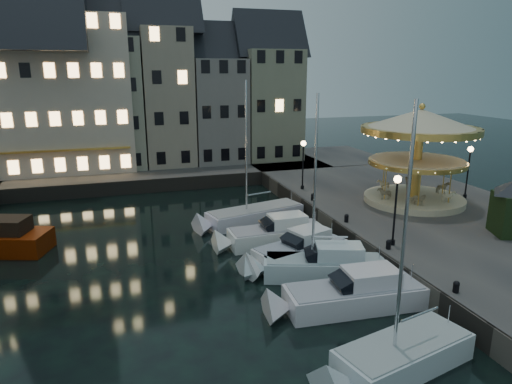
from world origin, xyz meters
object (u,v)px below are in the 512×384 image
object	(u,v)px
streetlamp_d	(469,165)
motorboat_d	(295,253)
bollard_d	(313,197)
streetlamp_c	(303,158)
bollard_c	(346,218)
streetlamp_b	(396,200)
motorboat_a	(393,360)
bollard_a	(456,286)
motorboat_f	(249,217)
motorboat_b	(346,296)
carousel	(419,138)
motorboat_c	(317,266)
bollard_b	(389,244)
motorboat_e	(271,235)

from	to	relation	value
streetlamp_d	motorboat_d	bearing A→B (deg)	-163.23
bollard_d	motorboat_d	distance (m)	9.37
streetlamp_c	bollard_c	distance (m)	9.34
streetlamp_b	streetlamp_d	size ratio (longest dim) A/B	1.00
bollard_c	motorboat_a	size ratio (longest dim) A/B	0.05
bollard_a	motorboat_f	bearing A→B (deg)	108.65
motorboat_f	motorboat_b	bearing A→B (deg)	-86.00
motorboat_f	carousel	distance (m)	14.08
bollard_d	carousel	world-z (taller)	carousel
bollard_d	motorboat_d	world-z (taller)	motorboat_d
motorboat_a	motorboat_c	world-z (taller)	motorboat_a
motorboat_d	streetlamp_d	bearing A→B (deg)	16.77
bollard_b	bollard_a	bearing A→B (deg)	-90.00
streetlamp_b	bollard_a	bearing A→B (deg)	-95.71
streetlamp_b	motorboat_a	bearing A→B (deg)	-122.98
bollard_d	motorboat_f	xyz separation A→B (m)	(-5.32, -0.22, -1.07)
motorboat_d	motorboat_e	world-z (taller)	same
bollard_b	motorboat_f	bearing A→B (deg)	117.39
motorboat_a	streetlamp_d	bearing A→B (deg)	42.76
streetlamp_b	bollard_c	bearing A→B (deg)	97.59
bollard_c	motorboat_f	bearing A→B (deg)	135.26
bollard_b	motorboat_e	distance (m)	7.77
motorboat_f	bollard_d	bearing A→B (deg)	2.42
motorboat_e	bollard_b	bearing A→B (deg)	-48.17
streetlamp_b	motorboat_d	xyz separation A→B (m)	(-5.35, 1.98, -3.38)
motorboat_a	streetlamp_c	bearing A→B (deg)	75.81
motorboat_a	bollard_b	bearing A→B (deg)	58.41
motorboat_c	bollard_a	bearing A→B (deg)	-53.35
streetlamp_c	bollard_c	world-z (taller)	streetlamp_c
streetlamp_d	bollard_c	bearing A→B (deg)	-168.14
bollard_a	carousel	xyz separation A→B (m)	(7.27, 13.24, 4.67)
streetlamp_b	carousel	world-z (taller)	carousel
bollard_c	bollard_d	world-z (taller)	same
motorboat_f	motorboat_c	bearing A→B (deg)	-84.25
streetlamp_c	streetlamp_b	bearing A→B (deg)	-90.00
motorboat_f	streetlamp_d	bearing A→B (deg)	-9.15
streetlamp_b	bollard_a	size ratio (longest dim) A/B	7.32
streetlamp_d	bollard_b	size ratio (longest dim) A/B	7.32
motorboat_a	motorboat_f	xyz separation A→B (m)	(-0.33, 18.39, -0.01)
motorboat_b	motorboat_d	bearing A→B (deg)	93.70
streetlamp_d	motorboat_f	bearing A→B (deg)	170.85
motorboat_a	motorboat_c	bearing A→B (deg)	85.43
bollard_b	bollard_d	size ratio (longest dim) A/B	1.00
motorboat_b	motorboat_d	size ratio (longest dim) A/B	1.14
streetlamp_b	bollard_a	xyz separation A→B (m)	(-0.60, -6.00, -2.41)
streetlamp_c	motorboat_f	world-z (taller)	motorboat_f
streetlamp_d	motorboat_d	size ratio (longest dim) A/B	0.61
streetlamp_b	motorboat_e	size ratio (longest dim) A/B	0.56
bollard_a	bollard_d	size ratio (longest dim) A/B	1.00
bollard_c	motorboat_b	world-z (taller)	motorboat_b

